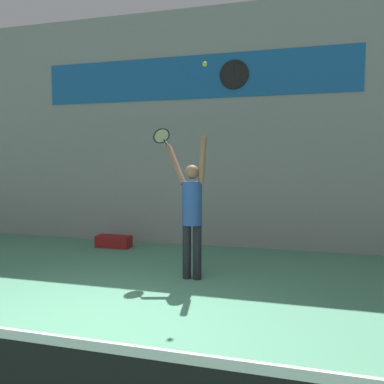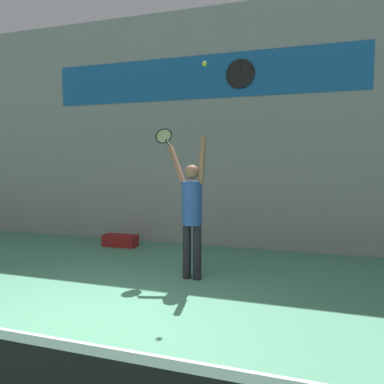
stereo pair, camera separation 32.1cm
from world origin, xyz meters
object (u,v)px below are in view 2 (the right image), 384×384
object	(u,v)px
tennis_ball	(204,64)
equipment_bag	(120,241)
tennis_racket	(164,137)
scoreboard_clock	(240,74)
tennis_player	(192,209)

from	to	relation	value
tennis_ball	equipment_bag	size ratio (longest dim) A/B	0.09
tennis_racket	equipment_bag	xyz separation A→B (m)	(-1.51, 1.19, -2.10)
tennis_ball	tennis_racket	bearing A→B (deg)	149.28
scoreboard_clock	tennis_racket	distance (m)	2.45
scoreboard_clock	tennis_racket	size ratio (longest dim) A/B	1.55
tennis_racket	tennis_ball	size ratio (longest dim) A/B	5.58
scoreboard_clock	tennis_player	xyz separation A→B (m)	(-0.29, -2.27, -2.49)
scoreboard_clock	tennis_ball	world-z (taller)	scoreboard_clock
equipment_bag	tennis_racket	bearing A→B (deg)	-38.27
tennis_racket	tennis_ball	distance (m)	1.40
tennis_racket	tennis_ball	bearing A→B (deg)	-30.72
tennis_player	equipment_bag	xyz separation A→B (m)	(-2.14, 1.64, -0.97)
equipment_bag	tennis_player	bearing A→B (deg)	-37.45
tennis_racket	tennis_ball	xyz separation A→B (m)	(0.84, -0.50, 1.00)
scoreboard_clock	tennis_ball	bearing A→B (deg)	-92.05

